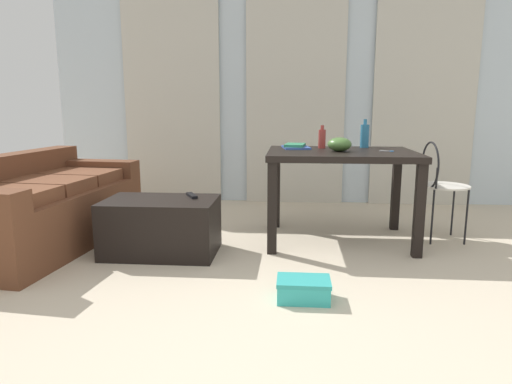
{
  "coord_description": "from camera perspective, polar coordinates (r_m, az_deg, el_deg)",
  "views": [
    {
      "loc": [
        -0.02,
        -1.86,
        1.11
      ],
      "look_at": [
        -0.32,
        1.76,
        0.41
      ],
      "focal_mm": 31.6,
      "sensor_mm": 36.0,
      "label": 1
    }
  ],
  "objects": [
    {
      "name": "ground_plane",
      "position": [
        3.37,
        4.78,
        -8.45
      ],
      "size": [
        8.23,
        8.23,
        0.0
      ],
      "primitive_type": "plane",
      "color": "beige"
    },
    {
      "name": "wall_back",
      "position": [
        5.3,
        5.02,
        13.34
      ],
      "size": [
        5.56,
        0.1,
        2.69
      ],
      "primitive_type": "cube",
      "color": "silver",
      "rests_on": "ground"
    },
    {
      "name": "curtains",
      "position": [
        5.21,
        5.0,
        11.81
      ],
      "size": [
        3.95,
        0.03,
        2.41
      ],
      "color": "beige",
      "rests_on": "ground"
    },
    {
      "name": "couch",
      "position": [
        4.0,
        -25.61,
        -1.86
      ],
      "size": [
        1.02,
        1.84,
        0.73
      ],
      "color": "brown",
      "rests_on": "ground"
    },
    {
      "name": "coffee_table",
      "position": [
        3.5,
        -11.9,
        -4.3
      ],
      "size": [
        0.84,
        0.53,
        0.42
      ],
      "color": "black",
      "rests_on": "ground"
    },
    {
      "name": "craft_table",
      "position": [
        3.74,
        10.69,
        3.56
      ],
      "size": [
        1.18,
        0.88,
        0.75
      ],
      "color": "black",
      "rests_on": "ground"
    },
    {
      "name": "wire_chair",
      "position": [
        4.01,
        22.02,
        1.58
      ],
      "size": [
        0.39,
        0.4,
        0.83
      ],
      "color": "silver",
      "rests_on": "ground"
    },
    {
      "name": "bottle_near",
      "position": [
        3.94,
        8.35,
        6.73
      ],
      "size": [
        0.06,
        0.06,
        0.2
      ],
      "color": "#99332D",
      "rests_on": "craft_table"
    },
    {
      "name": "bottle_far",
      "position": [
        4.07,
        13.59,
        6.95
      ],
      "size": [
        0.08,
        0.08,
        0.25
      ],
      "color": "teal",
      "rests_on": "craft_table"
    },
    {
      "name": "bowl",
      "position": [
        3.69,
        10.52,
        5.95
      ],
      "size": [
        0.19,
        0.19,
        0.11
      ],
      "primitive_type": "ellipsoid",
      "color": "#477033",
      "rests_on": "craft_table"
    },
    {
      "name": "book_stack",
      "position": [
        3.91,
        5.05,
        5.78
      ],
      "size": [
        0.26,
        0.33,
        0.04
      ],
      "color": "#33519E",
      "rests_on": "craft_table"
    },
    {
      "name": "scissors",
      "position": [
        3.78,
        16.42,
        5.0
      ],
      "size": [
        0.12,
        0.09,
        0.0
      ],
      "color": "#9EA0A5",
      "rests_on": "craft_table"
    },
    {
      "name": "tv_remote_primary",
      "position": [
        3.51,
        -8.14,
        -0.43
      ],
      "size": [
        0.12,
        0.19,
        0.02
      ],
      "primitive_type": "cube",
      "rotation": [
        0.0,
        0.0,
        0.47
      ],
      "color": "black",
      "rests_on": "coffee_table"
    },
    {
      "name": "shoebox",
      "position": [
        2.68,
        6.03,
        -12.15
      ],
      "size": [
        0.31,
        0.21,
        0.13
      ],
      "color": "#33B2AD",
      "rests_on": "ground"
    }
  ]
}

